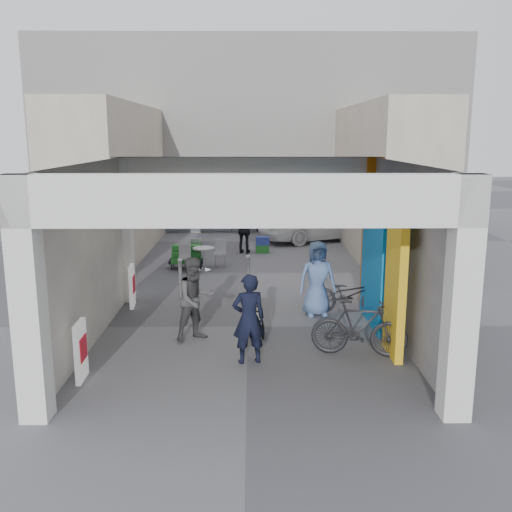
{
  "coord_description": "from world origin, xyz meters",
  "views": [
    {
      "loc": [
        0.08,
        -11.58,
        3.99
      ],
      "look_at": [
        0.19,
        1.0,
        1.33
      ],
      "focal_mm": 40.0,
      "sensor_mm": 36.0,
      "label": 1
    }
  ],
  "objects_px": {
    "produce_stand": "(187,259)",
    "white_van": "(317,221)",
    "cafe_set": "(201,259)",
    "man_with_dog": "(249,319)",
    "man_back_turned": "(195,299)",
    "bicycle_rear": "(359,328)",
    "man_crates": "(245,230)",
    "man_elderly": "(317,279)",
    "bicycle_front": "(349,294)",
    "border_collie": "(257,324)"
  },
  "relations": [
    {
      "from": "man_crates",
      "to": "man_back_turned",
      "type": "bearing_deg",
      "value": 98.22
    },
    {
      "from": "cafe_set",
      "to": "produce_stand",
      "type": "bearing_deg",
      "value": 177.41
    },
    {
      "from": "bicycle_rear",
      "to": "man_with_dog",
      "type": "bearing_deg",
      "value": 109.07
    },
    {
      "from": "man_elderly",
      "to": "bicycle_rear",
      "type": "xyz_separation_m",
      "value": [
        0.5,
        -2.43,
        -0.32
      ]
    },
    {
      "from": "man_elderly",
      "to": "bicycle_rear",
      "type": "bearing_deg",
      "value": -84.79
    },
    {
      "from": "bicycle_front",
      "to": "man_with_dog",
      "type": "bearing_deg",
      "value": 150.29
    },
    {
      "from": "man_back_turned",
      "to": "border_collie",
      "type": "bearing_deg",
      "value": -30.25
    },
    {
      "from": "border_collie",
      "to": "man_with_dog",
      "type": "xyz_separation_m",
      "value": [
        -0.16,
        -1.26,
        0.53
      ]
    },
    {
      "from": "border_collie",
      "to": "man_crates",
      "type": "relative_size",
      "value": 0.45
    },
    {
      "from": "produce_stand",
      "to": "border_collie",
      "type": "height_order",
      "value": "border_collie"
    },
    {
      "from": "produce_stand",
      "to": "white_van",
      "type": "distance_m",
      "value": 6.53
    },
    {
      "from": "bicycle_rear",
      "to": "produce_stand",
      "type": "bearing_deg",
      "value": 39.25
    },
    {
      "from": "cafe_set",
      "to": "man_with_dog",
      "type": "distance_m",
      "value": 7.59
    },
    {
      "from": "produce_stand",
      "to": "man_elderly",
      "type": "distance_m",
      "value": 5.87
    },
    {
      "from": "cafe_set",
      "to": "man_with_dog",
      "type": "xyz_separation_m",
      "value": [
        1.49,
        -7.43,
        0.52
      ]
    },
    {
      "from": "bicycle_rear",
      "to": "man_elderly",
      "type": "bearing_deg",
      "value": 21.91
    },
    {
      "from": "produce_stand",
      "to": "white_van",
      "type": "xyz_separation_m",
      "value": [
        4.52,
        4.7,
        0.47
      ]
    },
    {
      "from": "man_elderly",
      "to": "border_collie",
      "type": "bearing_deg",
      "value": -139.1
    },
    {
      "from": "man_elderly",
      "to": "cafe_set",
      "type": "bearing_deg",
      "value": 116.27
    },
    {
      "from": "white_van",
      "to": "produce_stand",
      "type": "bearing_deg",
      "value": 112.28
    },
    {
      "from": "cafe_set",
      "to": "man_back_turned",
      "type": "distance_m",
      "value": 6.29
    },
    {
      "from": "cafe_set",
      "to": "man_crates",
      "type": "distance_m",
      "value": 2.71
    },
    {
      "from": "man_back_turned",
      "to": "white_van",
      "type": "height_order",
      "value": "man_back_turned"
    },
    {
      "from": "man_crates",
      "to": "bicycle_rear",
      "type": "xyz_separation_m",
      "value": [
        2.21,
        -9.42,
        -0.28
      ]
    },
    {
      "from": "cafe_set",
      "to": "man_with_dog",
      "type": "height_order",
      "value": "man_with_dog"
    },
    {
      "from": "produce_stand",
      "to": "bicycle_front",
      "type": "distance_m",
      "value": 6.26
    },
    {
      "from": "man_crates",
      "to": "man_elderly",
      "type": "bearing_deg",
      "value": 117.8
    },
    {
      "from": "man_back_turned",
      "to": "bicycle_rear",
      "type": "distance_m",
      "value": 3.22
    },
    {
      "from": "border_collie",
      "to": "man_elderly",
      "type": "height_order",
      "value": "man_elderly"
    },
    {
      "from": "produce_stand",
      "to": "man_back_turned",
      "type": "relative_size",
      "value": 0.63
    },
    {
      "from": "man_elderly",
      "to": "white_van",
      "type": "xyz_separation_m",
      "value": [
        1.05,
        9.4,
        -0.11
      ]
    },
    {
      "from": "man_elderly",
      "to": "white_van",
      "type": "relative_size",
      "value": 0.39
    },
    {
      "from": "white_van",
      "to": "man_back_turned",
      "type": "bearing_deg",
      "value": 137.79
    },
    {
      "from": "border_collie",
      "to": "bicycle_front",
      "type": "height_order",
      "value": "bicycle_front"
    },
    {
      "from": "produce_stand",
      "to": "white_van",
      "type": "relative_size",
      "value": 0.24
    },
    {
      "from": "man_elderly",
      "to": "bicycle_front",
      "type": "relative_size",
      "value": 0.96
    },
    {
      "from": "man_with_dog",
      "to": "man_back_turned",
      "type": "height_order",
      "value": "man_back_turned"
    },
    {
      "from": "man_elderly",
      "to": "white_van",
      "type": "distance_m",
      "value": 9.46
    },
    {
      "from": "cafe_set",
      "to": "bicycle_rear",
      "type": "xyz_separation_m",
      "value": [
        3.52,
        -7.11,
        0.23
      ]
    },
    {
      "from": "man_back_turned",
      "to": "bicycle_front",
      "type": "bearing_deg",
      "value": -7.83
    },
    {
      "from": "bicycle_rear",
      "to": "border_collie",
      "type": "bearing_deg",
      "value": 73.46
    },
    {
      "from": "cafe_set",
      "to": "man_elderly",
      "type": "distance_m",
      "value": 5.6
    },
    {
      "from": "bicycle_front",
      "to": "bicycle_rear",
      "type": "xyz_separation_m",
      "value": [
        -0.23,
        -2.5,
        0.06
      ]
    },
    {
      "from": "produce_stand",
      "to": "white_van",
      "type": "bearing_deg",
      "value": 34.34
    },
    {
      "from": "man_crates",
      "to": "man_with_dog",
      "type": "bearing_deg",
      "value": 105.14
    },
    {
      "from": "produce_stand",
      "to": "man_crates",
      "type": "bearing_deg",
      "value": 40.69
    },
    {
      "from": "border_collie",
      "to": "man_crates",
      "type": "bearing_deg",
      "value": 89.8
    },
    {
      "from": "man_with_dog",
      "to": "man_back_turned",
      "type": "relative_size",
      "value": 0.98
    },
    {
      "from": "man_with_dog",
      "to": "man_crates",
      "type": "distance_m",
      "value": 9.74
    },
    {
      "from": "bicycle_front",
      "to": "white_van",
      "type": "distance_m",
      "value": 9.34
    }
  ]
}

